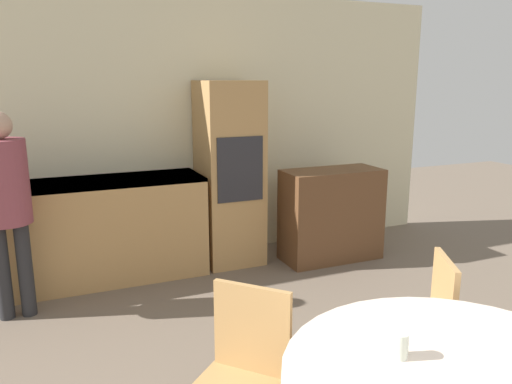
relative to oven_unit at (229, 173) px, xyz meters
name	(u,v)px	position (x,y,z in m)	size (l,w,h in m)	color
wall_back	(164,130)	(-0.55, 0.34, 0.41)	(6.06, 0.05, 2.60)	beige
kitchen_counter	(66,233)	(-1.52, -0.01, -0.41)	(2.41, 0.60, 0.92)	tan
oven_unit	(229,173)	(0.00, 0.00, 0.00)	(0.56, 0.59, 1.77)	tan
sideboard	(331,215)	(0.95, -0.36, -0.43)	(0.98, 0.45, 0.91)	brown
chair_far_left	(243,372)	(-0.90, -2.62, -0.39)	(0.57, 0.57, 0.87)	tan
chair_far_right	(422,325)	(0.15, -2.58, -0.39)	(0.54, 0.54, 0.87)	tan
person_standing	(5,194)	(-1.93, -0.52, 0.08)	(0.34, 0.34, 1.56)	#262628
cup	(399,345)	(-0.48, -3.15, -0.06)	(0.07, 0.07, 0.10)	silver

